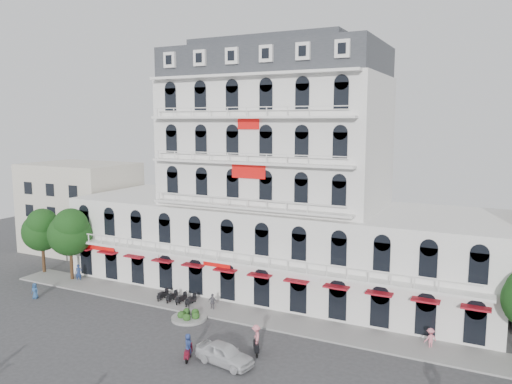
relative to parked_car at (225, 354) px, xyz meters
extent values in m
plane|color=#38383A|center=(-4.02, -0.20, -0.78)|extent=(120.00, 120.00, 0.00)
cube|color=gray|center=(-4.02, 8.80, -0.70)|extent=(53.00, 4.00, 0.16)
cube|color=silver|center=(-4.02, 17.80, 3.72)|extent=(45.00, 14.00, 9.00)
cube|color=silver|center=(-4.02, 17.80, 14.72)|extent=(22.00, 12.00, 13.00)
cube|color=#2D3035|center=(-4.02, 17.80, 22.72)|extent=(21.56, 11.76, 3.00)
cube|color=#2D3035|center=(-4.02, 17.80, 24.62)|extent=(15.84, 8.64, 0.80)
cube|color=maroon|center=(-4.02, 10.30, 2.72)|extent=(40.50, 1.00, 0.15)
cube|color=red|center=(-4.02, 11.68, 12.22)|extent=(3.50, 0.10, 1.40)
cube|color=beige|center=(-34.02, 19.80, 5.22)|extent=(14.00, 10.00, 12.00)
cylinder|color=gray|center=(-7.02, 5.80, -0.66)|extent=(3.20, 3.20, 0.24)
cylinder|color=black|center=(-7.02, 5.80, 0.12)|extent=(0.08, 0.08, 1.40)
sphere|color=#1E4F1A|center=(-6.32, 5.80, -0.33)|extent=(0.70, 0.70, 0.70)
sphere|color=#1E4F1A|center=(-6.80, 6.46, -0.33)|extent=(0.70, 0.70, 0.70)
sphere|color=#1E4F1A|center=(-7.58, 6.22, -0.33)|extent=(0.70, 0.70, 0.70)
sphere|color=#1E4F1A|center=(-7.59, 5.40, -0.33)|extent=(0.70, 0.70, 0.70)
sphere|color=#1E4F1A|center=(-6.82, 5.13, -0.33)|extent=(0.70, 0.70, 0.70)
cylinder|color=#382314|center=(-30.02, 9.80, 0.98)|extent=(0.36, 0.36, 3.52)
sphere|color=black|center=(-30.02, 9.80, 4.18)|extent=(4.48, 4.48, 4.48)
sphere|color=black|center=(-29.52, 9.50, 5.22)|extent=(3.52, 3.52, 3.52)
sphere|color=black|center=(-30.42, 10.10, 4.82)|extent=(3.20, 3.20, 3.20)
cylinder|color=#382314|center=(-25.02, 9.30, 1.09)|extent=(0.36, 0.36, 3.74)
sphere|color=black|center=(-25.02, 9.30, 4.49)|extent=(4.76, 4.76, 4.76)
sphere|color=black|center=(-24.52, 9.00, 5.59)|extent=(3.74, 3.74, 3.74)
sphere|color=black|center=(-25.42, 9.60, 5.17)|extent=(3.40, 3.40, 3.40)
imported|color=silver|center=(0.00, 0.00, 0.00)|extent=(4.85, 2.61, 1.57)
cube|color=maroon|center=(-2.73, -0.67, -0.23)|extent=(0.87, 1.53, 0.35)
torus|color=black|center=(-2.93, -0.16, -0.50)|extent=(0.33, 0.60, 0.60)
torus|color=black|center=(-2.53, -1.19, -0.50)|extent=(0.33, 0.60, 0.60)
imported|color=navy|center=(-2.73, -0.67, 0.46)|extent=(0.75, 0.91, 1.60)
cube|color=black|center=(1.36, 2.46, -0.23)|extent=(1.08, 1.46, 0.35)
torus|color=black|center=(1.65, 1.99, -0.50)|extent=(0.41, 0.57, 0.60)
torus|color=black|center=(1.08, 2.93, -0.50)|extent=(0.41, 0.57, 0.60)
imported|color=pink|center=(1.36, 2.46, 0.59)|extent=(1.21, 1.38, 1.86)
imported|color=#2A4E7F|center=(-23.88, 3.39, 0.01)|extent=(0.83, 0.60, 1.59)
imported|color=#5D5B63|center=(-6.21, 8.53, 0.04)|extent=(1.00, 0.51, 1.64)
imported|color=pink|center=(13.16, 9.30, 0.05)|extent=(1.21, 1.19, 1.67)
imported|color=navy|center=(-24.02, 9.30, 0.19)|extent=(0.85, 0.77, 1.95)
camera|label=1|loc=(17.35, -29.80, 16.84)|focal=35.00mm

